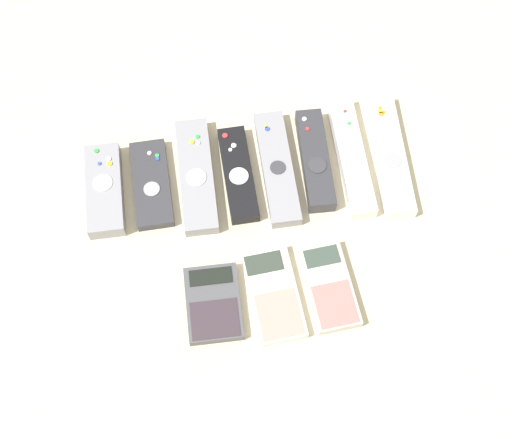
{
  "coord_description": "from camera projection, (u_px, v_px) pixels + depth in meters",
  "views": [
    {
      "loc": [
        -0.07,
        -0.43,
        1.01
      ],
      "look_at": [
        0.0,
        0.04,
        0.01
      ],
      "focal_mm": 50.0,
      "sensor_mm": 36.0,
      "label": 1
    }
  ],
  "objects": [
    {
      "name": "ground_plane",
      "position": [
        260.0,
        245.0,
        1.1
      ],
      "size": [
        3.0,
        3.0,
        0.0
      ],
      "primitive_type": "plane",
      "color": "beige"
    },
    {
      "name": "remote_0",
      "position": [
        105.0,
        190.0,
        1.12
      ],
      "size": [
        0.06,
        0.16,
        0.03
      ],
      "rotation": [
        0.0,
        0.0,
        -0.02
      ],
      "color": "gray",
      "rests_on": "ground_plane"
    },
    {
      "name": "remote_1",
      "position": [
        152.0,
        184.0,
        1.13
      ],
      "size": [
        0.06,
        0.15,
        0.02
      ],
      "rotation": [
        0.0,
        0.0,
        -0.0
      ],
      "color": "#333338",
      "rests_on": "ground_plane"
    },
    {
      "name": "remote_2",
      "position": [
        196.0,
        176.0,
        1.13
      ],
      "size": [
        0.06,
        0.2,
        0.02
      ],
      "rotation": [
        0.0,
        0.0,
        -0.03
      ],
      "color": "gray",
      "rests_on": "ground_plane"
    },
    {
      "name": "remote_3",
      "position": [
        238.0,
        174.0,
        1.14
      ],
      "size": [
        0.04,
        0.17,
        0.02
      ],
      "rotation": [
        0.0,
        0.0,
        -0.0
      ],
      "color": "black",
      "rests_on": "ground_plane"
    },
    {
      "name": "remote_4",
      "position": [
        277.0,
        168.0,
        1.14
      ],
      "size": [
        0.05,
        0.2,
        0.02
      ],
      "rotation": [
        0.0,
        0.0,
        -0.02
      ],
      "color": "gray",
      "rests_on": "ground_plane"
    },
    {
      "name": "remote_5",
      "position": [
        315.0,
        160.0,
        1.14
      ],
      "size": [
        0.05,
        0.18,
        0.03
      ],
      "rotation": [
        0.0,
        0.0,
        -0.06
      ],
      "color": "#333338",
      "rests_on": "ground_plane"
    },
    {
      "name": "remote_6",
      "position": [
        351.0,
        157.0,
        1.15
      ],
      "size": [
        0.05,
        0.21,
        0.03
      ],
      "rotation": [
        0.0,
        0.0,
        -0.02
      ],
      "color": "white",
      "rests_on": "ground_plane"
    },
    {
      "name": "remote_7",
      "position": [
        389.0,
        155.0,
        1.15
      ],
      "size": [
        0.06,
        0.22,
        0.02
      ],
      "rotation": [
        0.0,
        0.0,
        -0.06
      ],
      "color": "white",
      "rests_on": "ground_plane"
    },
    {
      "name": "calculator_0",
      "position": [
        213.0,
        303.0,
        1.05
      ],
      "size": [
        0.08,
        0.12,
        0.02
      ],
      "rotation": [
        0.0,
        0.0,
        -0.04
      ],
      "color": "#4C4C51",
      "rests_on": "ground_plane"
    },
    {
      "name": "calculator_1",
      "position": [
        274.0,
        295.0,
        1.05
      ],
      "size": [
        0.08,
        0.15,
        0.02
      ],
      "rotation": [
        0.0,
        0.0,
        0.05
      ],
      "color": "silver",
      "rests_on": "ground_plane"
    },
    {
      "name": "calculator_2",
      "position": [
        329.0,
        287.0,
        1.06
      ],
      "size": [
        0.07,
        0.14,
        0.02
      ],
      "rotation": [
        0.0,
        0.0,
        0.06
      ],
      "color": "beige",
      "rests_on": "ground_plane"
    }
  ]
}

